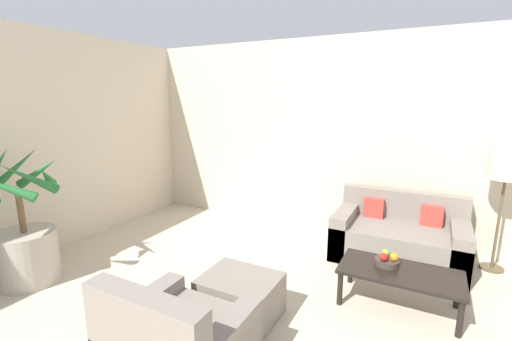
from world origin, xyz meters
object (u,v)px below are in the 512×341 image
object	(u,v)px
orange_fruit	(394,257)
ottoman	(240,297)
sofa_loveseat	(398,237)
apple_green	(386,253)
apple_red	(383,257)
floor_lamp	(507,168)
fruit_bowl	(387,262)
potted_palm	(26,243)
coffee_table	(400,275)

from	to	relation	value
orange_fruit	ottoman	distance (m)	1.47
sofa_loveseat	apple_green	world-z (taller)	sofa_loveseat
apple_red	ottoman	distance (m)	1.37
floor_lamp	fruit_bowl	size ratio (longest dim) A/B	6.37
apple_green	potted_palm	bearing A→B (deg)	-156.71
potted_palm	fruit_bowl	bearing A→B (deg)	22.45
apple_red	orange_fruit	bearing A→B (deg)	30.80
sofa_loveseat	orange_fruit	bearing A→B (deg)	-87.50
coffee_table	apple_green	size ratio (longest dim) A/B	13.61
coffee_table	ottoman	world-z (taller)	ottoman
coffee_table	ottoman	distance (m)	1.47
potted_palm	apple_red	size ratio (longest dim) A/B	18.21
sofa_loveseat	apple_red	world-z (taller)	sofa_loveseat
coffee_table	ottoman	bearing A→B (deg)	-146.62
apple_red	coffee_table	bearing A→B (deg)	-3.25
apple_green	ottoman	distance (m)	1.43
floor_lamp	orange_fruit	size ratio (longest dim) A/B	18.34
floor_lamp	coffee_table	bearing A→B (deg)	-125.11
coffee_table	apple_green	bearing A→B (deg)	142.74
potted_palm	apple_red	world-z (taller)	potted_palm
floor_lamp	ottoman	distance (m)	3.09
fruit_bowl	floor_lamp	bearing A→B (deg)	49.77
fruit_bowl	orange_fruit	bearing A→B (deg)	-1.09
sofa_loveseat	ottoman	distance (m)	2.15
sofa_loveseat	fruit_bowl	size ratio (longest dim) A/B	6.64
orange_fruit	ottoman	xyz separation A→B (m)	(-1.15, -0.86, -0.26)
coffee_table	fruit_bowl	bearing A→B (deg)	153.69
potted_palm	coffee_table	distance (m)	3.72
sofa_loveseat	orange_fruit	size ratio (longest dim) A/B	19.09
apple_red	potted_palm	bearing A→B (deg)	-158.18
apple_green	orange_fruit	distance (m)	0.10
coffee_table	fruit_bowl	xyz separation A→B (m)	(-0.13, 0.06, 0.07)
fruit_bowl	apple_red	distance (m)	0.09
potted_palm	floor_lamp	bearing A→B (deg)	30.54
floor_lamp	orange_fruit	world-z (taller)	floor_lamp
apple_green	orange_fruit	size ratio (longest dim) A/B	1.02
sofa_loveseat	floor_lamp	distance (m)	1.35
fruit_bowl	apple_red	size ratio (longest dim) A/B	2.81
floor_lamp	fruit_bowl	distance (m)	1.74
apple_green	ottoman	bearing A→B (deg)	-139.57
potted_palm	ottoman	world-z (taller)	potted_palm
orange_fruit	sofa_loveseat	bearing A→B (deg)	92.50
ottoman	potted_palm	bearing A→B (deg)	-167.06
sofa_loveseat	floor_lamp	size ratio (longest dim) A/B	1.04
floor_lamp	apple_red	size ratio (longest dim) A/B	17.89
sofa_loveseat	apple_red	xyz separation A→B (m)	(-0.05, -1.02, 0.18)
potted_palm	sofa_loveseat	bearing A→B (deg)	34.94
potted_palm	ottoman	bearing A→B (deg)	12.94
fruit_bowl	apple_green	distance (m)	0.09
fruit_bowl	potted_palm	bearing A→B (deg)	-157.55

